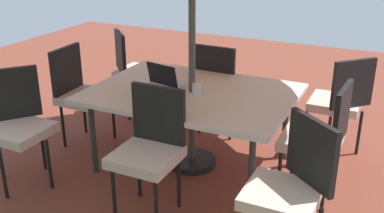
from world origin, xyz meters
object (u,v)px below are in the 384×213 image
chair_east (81,91)px  chair_north (150,146)px  chair_south (220,83)px  cup (197,89)px  chair_west (319,135)px  chair_northwest (290,185)px  chair_northeast (18,122)px  chair_southeast (134,68)px  laptop (167,80)px  dining_table (192,96)px  chair_southwest (340,99)px

chair_east → chair_north: size_ratio=1.00×
chair_south → cup: bearing=99.8°
chair_north → chair_west: (-1.11, -0.74, 0.00)m
chair_northwest → chair_northeast: (2.31, 0.00, 0.00)m
chair_east → cup: bearing=-93.0°
chair_east → chair_northwest: bearing=-112.4°
chair_southeast → chair_south: size_ratio=1.00×
chair_southeast → chair_west: same height
chair_southeast → chair_east: bearing=131.3°
chair_east → laptop: bearing=-86.9°
chair_east → chair_northeast: (-0.01, 0.84, 0.00)m
dining_table → chair_northeast: 1.49m
chair_east → chair_west: same height
chair_east → chair_north: (-1.23, 0.75, 0.00)m
chair_southwest → chair_east: 2.51m
cup → chair_north: bearing=86.8°
dining_table → chair_southwest: bearing=-144.4°
dining_table → chair_southeast: (1.14, -0.85, -0.13)m
chair_northeast → laptop: size_ratio=2.71×
chair_southeast → chair_north: size_ratio=1.00×
chair_southwest → chair_north: same height
chair_south → chair_northwest: 2.00m
dining_table → chair_northwest: (-1.11, 0.87, -0.13)m
chair_southwest → chair_northwest: size_ratio=1.00×
chair_northwest → chair_northeast: 2.31m
chair_southeast → chair_northeast: (0.06, 1.72, 0.00)m
chair_east → chair_west: 2.34m
chair_east → chair_west: size_ratio=1.00×
chair_northwest → chair_south: bearing=164.5°
chair_northeast → cup: bearing=-17.5°
chair_east → chair_northwest: (-2.31, 0.83, 0.00)m
chair_northeast → dining_table: bearing=-14.7°
laptop → chair_southeast: bearing=-31.3°
chair_south → chair_northwest: (-1.15, 1.63, 0.00)m
chair_northwest → cup: 1.35m
chair_southeast → cup: size_ratio=10.67×
chair_south → cup: chair_south is taller
chair_west → chair_east: bearing=-86.8°
chair_north → chair_northeast: bearing=-176.4°
laptop → cup: bearing=174.6°
dining_table → chair_north: size_ratio=1.80×
chair_southeast → chair_southwest: size_ratio=1.00×
chair_southeast → laptop: (-0.86, 0.79, 0.22)m
chair_southwest → cup: chair_southwest is taller
dining_table → chair_northwest: chair_northwest is taller
chair_east → laptop: chair_east is taller
chair_southeast → chair_south: 1.10m
chair_south → laptop: bearing=73.8°
chair_southwest → chair_north: size_ratio=1.00×
chair_south → laptop: 0.78m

